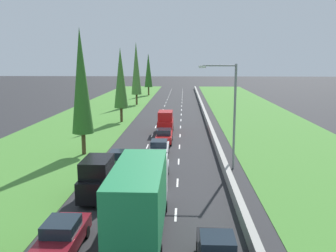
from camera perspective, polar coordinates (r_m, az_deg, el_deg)
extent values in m
plane|color=#28282B|center=(61.24, 0.37, 1.35)|extent=(300.00, 300.00, 0.00)
cube|color=#478433|center=(62.98, -11.21, 1.42)|extent=(14.00, 140.00, 0.04)
cube|color=#478433|center=(62.39, 13.67, 1.25)|extent=(14.00, 140.00, 0.04)
cube|color=#9E9B93|center=(61.24, 5.71, 1.71)|extent=(0.44, 120.00, 0.85)
cube|color=white|center=(23.76, -7.51, -13.13)|extent=(0.14, 2.00, 0.01)
cube|color=white|center=(29.30, -5.48, -8.52)|extent=(0.14, 2.00, 0.01)
cube|color=white|center=(34.99, -4.13, -5.39)|extent=(0.14, 2.00, 0.01)
cube|color=white|center=(40.77, -3.17, -3.13)|extent=(0.14, 2.00, 0.01)
cube|color=white|center=(46.60, -2.45, -1.44)|extent=(0.14, 2.00, 0.01)
cube|color=white|center=(52.47, -1.89, -0.13)|extent=(0.14, 2.00, 0.01)
cube|color=white|center=(58.37, -1.45, 0.92)|extent=(0.14, 2.00, 0.01)
cube|color=white|center=(64.29, -1.09, 1.78)|extent=(0.14, 2.00, 0.01)
cube|color=white|center=(70.22, -0.79, 2.49)|extent=(0.14, 2.00, 0.01)
cube|color=white|center=(76.16, -0.53, 3.09)|extent=(0.14, 2.00, 0.01)
cube|color=white|center=(82.11, -0.31, 3.60)|extent=(0.14, 2.00, 0.01)
cube|color=white|center=(88.07, -0.12, 4.05)|extent=(0.14, 2.00, 0.01)
cube|color=white|center=(94.03, 0.04, 4.44)|extent=(0.14, 2.00, 0.01)
cube|color=white|center=(100.00, 0.19, 4.78)|extent=(0.14, 2.00, 0.01)
cube|color=white|center=(105.97, 0.32, 5.08)|extent=(0.14, 2.00, 0.01)
cube|color=white|center=(111.94, 0.43, 5.35)|extent=(0.14, 2.00, 0.01)
cube|color=white|center=(117.92, 0.54, 5.60)|extent=(0.14, 2.00, 0.01)
cube|color=white|center=(23.43, 1.19, -13.38)|extent=(0.14, 2.00, 0.01)
cube|color=white|center=(29.03, 1.46, -8.65)|extent=(0.14, 2.00, 0.01)
cube|color=white|center=(34.77, 1.64, -5.46)|extent=(0.14, 2.00, 0.01)
cube|color=white|center=(40.58, 1.76, -3.19)|extent=(0.14, 2.00, 0.01)
cube|color=white|center=(46.44, 1.86, -1.48)|extent=(0.14, 2.00, 0.01)
cube|color=white|center=(52.33, 1.93, -0.16)|extent=(0.14, 2.00, 0.01)
cube|color=white|center=(58.24, 1.99, 0.90)|extent=(0.14, 2.00, 0.01)
cube|color=white|center=(64.17, 2.04, 1.76)|extent=(0.14, 2.00, 0.01)
cube|color=white|center=(70.11, 2.07, 2.47)|extent=(0.14, 2.00, 0.01)
cube|color=white|center=(76.06, 2.11, 3.07)|extent=(0.14, 2.00, 0.01)
cube|color=white|center=(82.02, 2.14, 3.59)|extent=(0.14, 2.00, 0.01)
cube|color=white|center=(87.98, 2.16, 4.04)|extent=(0.14, 2.00, 0.01)
cube|color=white|center=(93.95, 2.18, 4.42)|extent=(0.14, 2.00, 0.01)
cube|color=white|center=(99.92, 2.20, 4.77)|extent=(0.14, 2.00, 0.01)
cube|color=white|center=(105.90, 2.22, 5.07)|extent=(0.14, 2.00, 0.01)
cube|color=white|center=(111.88, 2.23, 5.34)|extent=(0.14, 2.00, 0.01)
cube|color=white|center=(117.86, 2.25, 5.59)|extent=(0.14, 2.00, 0.01)
cube|color=maroon|center=(19.93, -15.75, -16.08)|extent=(1.76, 4.50, 0.72)
cube|color=#19232D|center=(19.52, -15.98, -14.53)|extent=(1.56, 1.90, 0.60)
cylinder|color=black|center=(21.51, -16.61, -15.15)|extent=(0.22, 0.64, 0.64)
cylinder|color=black|center=(21.06, -12.34, -15.51)|extent=(0.22, 0.64, 0.64)
cube|color=black|center=(20.72, -4.07, -14.88)|extent=(2.20, 9.40, 0.56)
cube|color=white|center=(23.50, -3.12, -7.79)|extent=(2.40, 2.20, 2.50)
cube|color=#1E7F47|center=(18.96, -4.53, -11.00)|extent=(2.44, 7.20, 3.30)
cylinder|color=black|center=(23.97, -5.87, -12.06)|extent=(0.22, 0.64, 0.64)
cylinder|color=black|center=(23.76, -0.40, -12.21)|extent=(0.22, 0.64, 0.64)
cylinder|color=black|center=(19.08, -8.36, -18.24)|extent=(0.22, 0.64, 0.64)
cylinder|color=black|center=(18.82, -1.27, -18.56)|extent=(0.22, 0.64, 0.64)
cube|color=black|center=(26.31, -10.54, -8.51)|extent=(1.90, 4.90, 1.40)
cube|color=black|center=(25.66, -10.78, -6.08)|extent=(1.80, 3.10, 1.10)
cylinder|color=black|center=(28.13, -11.54, -8.81)|extent=(0.22, 0.64, 0.64)
cylinder|color=black|center=(27.76, -8.01, -8.96)|extent=(0.22, 0.64, 0.64)
cylinder|color=black|center=(25.37, -13.21, -11.01)|extent=(0.22, 0.64, 0.64)
cylinder|color=black|center=(24.97, -9.29, -11.22)|extent=(0.22, 0.64, 0.64)
cube|color=silver|center=(29.62, -1.74, -6.90)|extent=(1.76, 4.50, 0.72)
cube|color=#19232D|center=(29.29, -1.77, -5.75)|extent=(1.56, 1.90, 0.60)
cylinder|color=black|center=(31.12, -3.03, -6.75)|extent=(0.22, 0.64, 0.64)
cylinder|color=black|center=(31.02, -0.06, -6.80)|extent=(0.22, 0.64, 0.64)
cylinder|color=black|center=(28.48, -3.56, -8.38)|extent=(0.22, 0.64, 0.64)
cylinder|color=black|center=(28.36, -0.31, -8.44)|extent=(0.22, 0.64, 0.64)
cube|color=#237A33|center=(32.47, -7.35, -5.41)|extent=(1.68, 3.90, 0.76)
cube|color=#19232D|center=(32.00, -7.47, -4.34)|extent=(1.52, 1.60, 0.64)
cylinder|color=black|center=(33.85, -8.26, -5.45)|extent=(0.22, 0.64, 0.64)
cylinder|color=black|center=(33.60, -5.70, -5.51)|extent=(0.22, 0.64, 0.64)
cylinder|color=black|center=(31.57, -9.08, -6.62)|extent=(0.22, 0.64, 0.64)
cylinder|color=black|center=(31.31, -6.33, -6.70)|extent=(0.22, 0.64, 0.64)
cube|color=#19232D|center=(17.31, 7.56, -17.32)|extent=(1.52, 1.60, 0.64)
cylinder|color=black|center=(19.10, 4.68, -18.14)|extent=(0.22, 0.64, 0.64)
cylinder|color=black|center=(19.22, 9.45, -18.06)|extent=(0.22, 0.64, 0.64)
cube|color=white|center=(36.46, -1.35, -3.63)|extent=(1.76, 4.50, 0.72)
cube|color=#19232D|center=(36.16, -1.37, -2.67)|extent=(1.56, 1.90, 0.60)
cylinder|color=black|center=(37.96, -2.41, -3.64)|extent=(0.22, 0.64, 0.64)
cylinder|color=black|center=(37.86, 0.01, -3.67)|extent=(0.22, 0.64, 0.64)
cylinder|color=black|center=(35.26, -2.80, -4.72)|extent=(0.22, 0.64, 0.64)
cylinder|color=black|center=(35.16, -0.19, -4.75)|extent=(0.22, 0.64, 0.64)
cube|color=red|center=(42.25, -0.58, -1.71)|extent=(1.76, 4.50, 0.72)
cube|color=#19232D|center=(41.98, -0.60, -0.87)|extent=(1.56, 1.90, 0.60)
cylinder|color=black|center=(43.74, -1.53, -1.78)|extent=(0.22, 0.64, 0.64)
cylinder|color=black|center=(43.66, 0.56, -1.80)|extent=(0.22, 0.64, 0.64)
cylinder|color=black|center=(41.02, -1.80, -2.59)|extent=(0.22, 0.64, 0.64)
cylinder|color=black|center=(40.93, 0.43, -2.61)|extent=(0.22, 0.64, 0.64)
cube|color=red|center=(48.31, -0.37, 0.21)|extent=(1.90, 4.90, 1.40)
cube|color=red|center=(47.81, -0.39, 1.62)|extent=(1.80, 3.10, 1.10)
cylinder|color=black|center=(49.98, -1.28, -0.28)|extent=(0.22, 0.64, 0.64)
cylinder|color=black|center=(49.89, 0.71, -0.29)|extent=(0.22, 0.64, 0.64)
cylinder|color=black|center=(47.00, -1.52, -0.95)|extent=(0.22, 0.64, 0.64)
cylinder|color=black|center=(46.91, 0.60, -0.96)|extent=(0.22, 0.64, 0.64)
cylinder|color=#4C3823|center=(38.04, -12.75, -2.65)|extent=(0.40, 0.40, 2.20)
cone|color=#2D6623|center=(37.19, -13.13, 6.72)|extent=(2.11, 2.11, 10.22)
cylinder|color=#4C3823|center=(56.82, -7.13, 1.71)|extent=(0.40, 0.40, 2.20)
cone|color=#3D752D|center=(56.29, -7.25, 7.32)|extent=(2.08, 2.08, 8.92)
cylinder|color=#4C3823|center=(78.17, -4.81, 4.04)|extent=(0.40, 0.40, 2.20)
cone|color=#4C7F38|center=(77.75, -4.88, 8.78)|extent=(2.12, 2.12, 10.70)
cylinder|color=#4C3823|center=(98.93, -2.98, 5.34)|extent=(0.40, 0.40, 2.20)
cone|color=#2D6623|center=(98.62, -3.01, 8.54)|extent=(2.08, 2.08, 8.84)
cylinder|color=gray|center=(32.25, 10.13, 1.32)|extent=(0.20, 0.20, 9.00)
cylinder|color=gray|center=(31.73, 7.84, 9.13)|extent=(2.80, 0.12, 0.12)
cube|color=silver|center=(31.63, 5.28, 9.00)|extent=(0.60, 0.28, 0.20)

